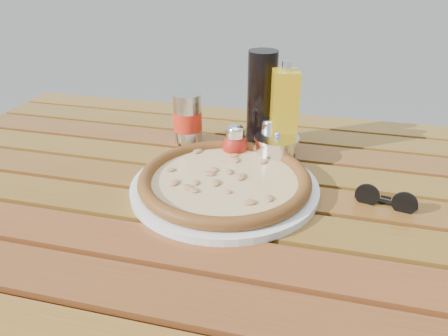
% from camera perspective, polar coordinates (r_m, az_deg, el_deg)
% --- Properties ---
extents(table, '(1.40, 0.90, 0.75)m').
position_cam_1_polar(table, '(0.90, -0.32, -6.61)').
color(table, '#361B0C').
rests_on(table, ground).
extents(plate, '(0.40, 0.40, 0.01)m').
position_cam_1_polar(plate, '(0.84, 0.08, -2.45)').
color(plate, white).
rests_on(plate, table).
extents(pizza, '(0.39, 0.39, 0.03)m').
position_cam_1_polar(pizza, '(0.83, 0.08, -1.51)').
color(pizza, '#FDEAB5').
rests_on(pizza, plate).
extents(pepper_shaker, '(0.06, 0.06, 0.08)m').
position_cam_1_polar(pepper_shaker, '(0.95, 1.46, 3.26)').
color(pepper_shaker, red).
rests_on(pepper_shaker, table).
extents(oregano_shaker, '(0.06, 0.06, 0.08)m').
position_cam_1_polar(oregano_shaker, '(0.99, 5.99, 4.22)').
color(oregano_shaker, '#353B17').
rests_on(oregano_shaker, table).
extents(dark_bottle, '(0.07, 0.07, 0.22)m').
position_cam_1_polar(dark_bottle, '(1.00, 4.93, 8.85)').
color(dark_bottle, black).
rests_on(dark_bottle, table).
extents(soda_can, '(0.07, 0.07, 0.12)m').
position_cam_1_polar(soda_can, '(1.03, -4.77, 6.38)').
color(soda_can, silver).
rests_on(soda_can, table).
extents(olive_oil_cruet, '(0.07, 0.07, 0.21)m').
position_cam_1_polar(olive_oil_cruet, '(0.96, 7.81, 7.10)').
color(olive_oil_cruet, gold).
rests_on(olive_oil_cruet, table).
extents(parmesan_tin, '(0.12, 0.12, 0.07)m').
position_cam_1_polar(parmesan_tin, '(0.95, 6.84, 2.49)').
color(parmesan_tin, silver).
rests_on(parmesan_tin, table).
extents(sunglasses, '(0.11, 0.04, 0.04)m').
position_cam_1_polar(sunglasses, '(0.83, 20.36, -3.89)').
color(sunglasses, black).
rests_on(sunglasses, table).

